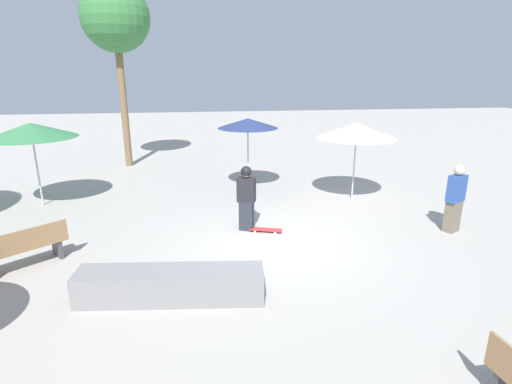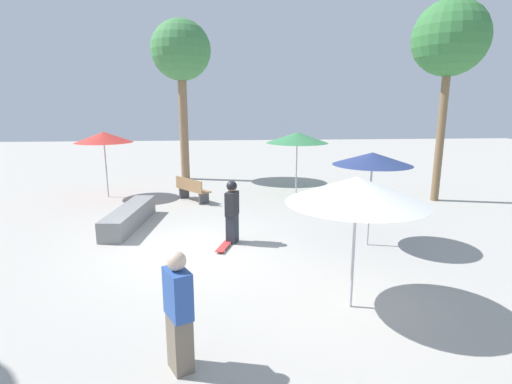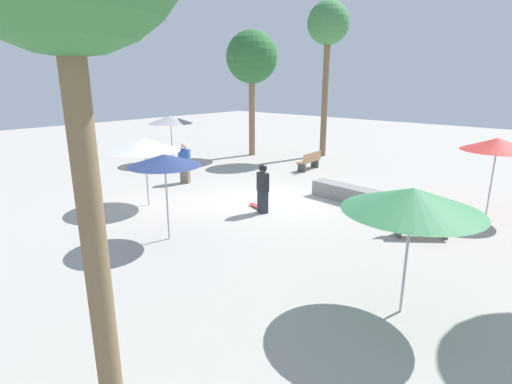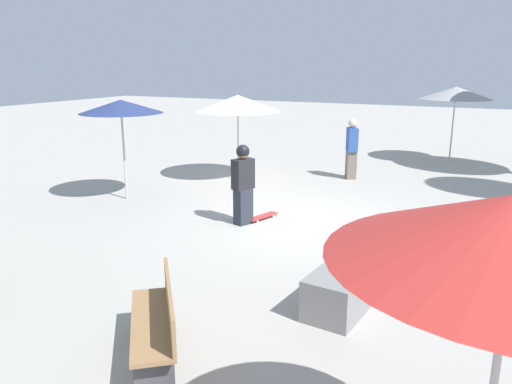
% 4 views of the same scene
% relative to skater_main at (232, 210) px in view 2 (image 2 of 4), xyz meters
% --- Properties ---
extents(ground_plane, '(60.00, 60.00, 0.00)m').
position_rel_skater_main_xyz_m(ground_plane, '(-0.97, -0.58, -0.87)').
color(ground_plane, '#ADA8A0').
extents(skater_main, '(0.38, 0.49, 1.61)m').
position_rel_skater_main_xyz_m(skater_main, '(0.00, 0.00, 0.00)').
color(skater_main, '#282D38').
rests_on(skater_main, ground_plane).
extents(skateboard, '(0.43, 0.82, 0.07)m').
position_rel_skater_main_xyz_m(skateboard, '(-0.22, -0.44, -0.81)').
color(skateboard, red).
rests_on(skateboard, ground_plane).
extents(concrete_ledge, '(0.98, 3.23, 0.55)m').
position_rel_skater_main_xyz_m(concrete_ledge, '(-2.94, 1.66, -0.59)').
color(concrete_ledge, gray).
rests_on(concrete_ledge, ground_plane).
extents(bench_far, '(1.34, 1.52, 0.85)m').
position_rel_skater_main_xyz_m(bench_far, '(-1.34, 4.59, -0.44)').
color(bench_far, '#47474C').
rests_on(bench_far, ground_plane).
extents(shade_umbrella_white, '(2.34, 2.34, 2.32)m').
position_rel_skater_main_xyz_m(shade_umbrella_white, '(1.98, -3.50, 1.23)').
color(shade_umbrella_white, '#B7B7BC').
rests_on(shade_umbrella_white, ground_plane).
extents(shade_umbrella_red, '(2.10, 2.10, 2.47)m').
position_rel_skater_main_xyz_m(shade_umbrella_red, '(-4.60, 5.53, 1.40)').
color(shade_umbrella_red, '#B7B7BC').
rests_on(shade_umbrella_red, ground_plane).
extents(shade_umbrella_navy, '(1.91, 1.91, 2.34)m').
position_rel_skater_main_xyz_m(shade_umbrella_navy, '(3.38, -0.46, 1.31)').
color(shade_umbrella_navy, '#B7B7BC').
rests_on(shade_umbrella_navy, ground_plane).
extents(shade_umbrella_green, '(2.43, 2.43, 2.40)m').
position_rel_skater_main_xyz_m(shade_umbrella_green, '(2.69, 5.68, 1.32)').
color(shade_umbrella_green, '#B7B7BC').
rests_on(shade_umbrella_green, ground_plane).
extents(palm_tree_center_left, '(2.66, 2.66, 7.14)m').
position_rel_skater_main_xyz_m(palm_tree_center_left, '(-1.98, 9.08, 4.81)').
color(palm_tree_center_left, '#896B4C').
rests_on(palm_tree_center_left, ground_plane).
extents(palm_tree_far_back, '(2.54, 2.54, 6.93)m').
position_rel_skater_main_xyz_m(palm_tree_far_back, '(7.54, 3.97, 4.72)').
color(palm_tree_far_back, brown).
rests_on(palm_tree_far_back, ground_plane).
extents(bystander_watching, '(0.43, 0.52, 1.67)m').
position_rel_skater_main_xyz_m(bystander_watching, '(-0.82, -4.95, -0.04)').
color(bystander_watching, '#726656').
rests_on(bystander_watching, ground_plane).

